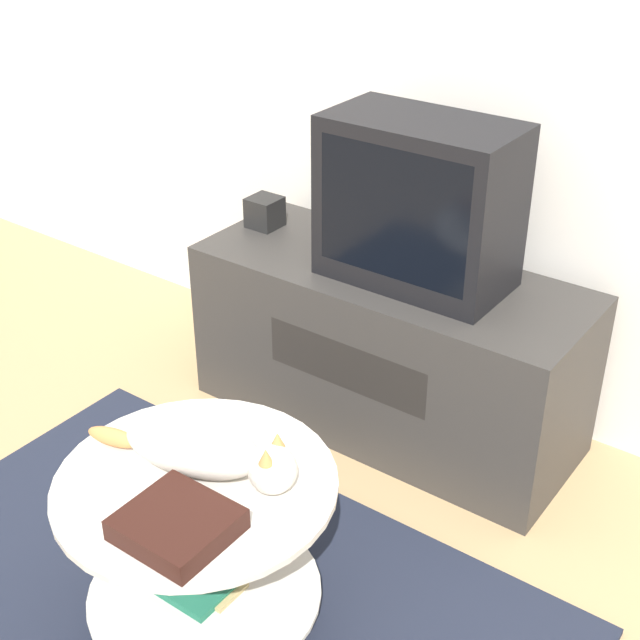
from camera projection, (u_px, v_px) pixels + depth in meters
ground_plane at (175, 633)px, 2.33m from camera, size 12.00×12.00×0.00m
wall_back at (479, 27)px, 2.72m from camera, size 8.00×0.05×2.60m
rug at (175, 630)px, 2.33m from camera, size 1.90×1.37×0.02m
tv_stand at (388, 348)px, 3.02m from camera, size 1.31×0.51×0.59m
tv at (419, 203)px, 2.69m from camera, size 0.58×0.32×0.51m
speaker at (265, 212)px, 3.15m from camera, size 0.11×0.11×0.11m
coffee_table at (200, 537)px, 2.18m from camera, size 0.68×0.68×0.48m
dvd_box at (177, 524)px, 1.93m from camera, size 0.23×0.22×0.05m
cat at (204, 449)px, 2.09m from camera, size 0.55×0.24×0.14m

